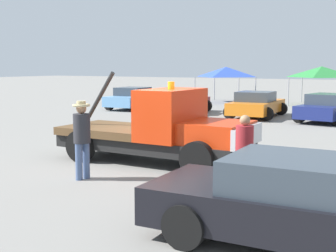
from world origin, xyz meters
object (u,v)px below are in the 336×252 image
at_px(parked_car_navy, 330,108).
at_px(foreground_car, 316,205).
at_px(person_at_hood, 82,133).
at_px(parked_car_skyblue, 134,98).
at_px(person_near_truck, 244,149).
at_px(parked_car_orange, 256,105).
at_px(tow_truck, 163,131).
at_px(canopy_tent_green, 322,72).
at_px(canopy_tent_blue, 226,72).
at_px(parked_car_maroon, 183,102).

bearing_deg(parked_car_navy, foreground_car, -160.55).
distance_m(person_at_hood, parked_car_skyblue, 18.11).
xyz_separation_m(person_near_truck, parked_car_orange, (-4.80, 14.16, -0.31)).
xyz_separation_m(tow_truck, canopy_tent_green, (-0.54, 21.73, 1.35)).
xyz_separation_m(person_near_truck, canopy_tent_blue, (-10.08, 22.40, 1.24)).
height_order(tow_truck, person_near_truck, tow_truck).
xyz_separation_m(person_at_hood, canopy_tent_blue, (-6.32, 23.13, 1.11)).
distance_m(person_at_hood, parked_car_maroon, 15.46).
height_order(foreground_car, parked_car_skyblue, same).
bearing_deg(parked_car_navy, person_at_hood, 178.60).
xyz_separation_m(parked_car_maroon, parked_car_navy, (7.85, 0.31, 0.00)).
bearing_deg(canopy_tent_blue, tow_truck, -71.18).
xyz_separation_m(person_at_hood, canopy_tent_green, (0.18, 24.23, 1.14)).
bearing_deg(foreground_car, person_near_truck, 128.90).
bearing_deg(parked_car_maroon, parked_car_skyblue, 66.18).
relative_size(tow_truck, parked_car_skyblue, 1.22).
relative_size(person_near_truck, parked_car_maroon, 0.37).
xyz_separation_m(tow_truck, canopy_tent_blue, (-7.03, 20.63, 1.31)).
xyz_separation_m(parked_car_orange, parked_car_navy, (3.69, -0.04, -0.00)).
height_order(tow_truck, canopy_tent_blue, canopy_tent_blue).
xyz_separation_m(tow_truck, parked_car_maroon, (-5.91, 12.05, -0.25)).
xyz_separation_m(person_near_truck, person_at_hood, (-3.76, -0.73, 0.13)).
distance_m(foreground_car, parked_car_skyblue, 22.73).
relative_size(parked_car_orange, parked_car_navy, 0.99).
distance_m(parked_car_maroon, canopy_tent_green, 11.19).
distance_m(tow_truck, parked_car_orange, 12.52).
xyz_separation_m(parked_car_orange, canopy_tent_blue, (-5.28, 8.24, 1.56)).
bearing_deg(person_near_truck, canopy_tent_blue, -47.60).
relative_size(person_at_hood, parked_car_skyblue, 0.41).
bearing_deg(canopy_tent_green, person_near_truck, -81.32).
bearing_deg(person_near_truck, foreground_car, 149.55).
xyz_separation_m(parked_car_skyblue, canopy_tent_blue, (2.89, 7.55, 1.56)).
height_order(foreground_car, canopy_tent_green, canopy_tent_green).
height_order(parked_car_skyblue, canopy_tent_blue, canopy_tent_blue).
xyz_separation_m(foreground_car, parked_car_navy, (-3.10, 16.38, -0.00)).
distance_m(parked_car_skyblue, canopy_tent_green, 12.85).
bearing_deg(tow_truck, parked_car_maroon, 116.19).
bearing_deg(canopy_tent_green, parked_car_maroon, -119.04).
relative_size(tow_truck, parked_car_maroon, 1.23).
bearing_deg(canopy_tent_blue, canopy_tent_green, 9.60).
relative_size(person_near_truck, parked_car_skyblue, 0.37).
distance_m(tow_truck, foreground_car, 6.46).
bearing_deg(parked_car_maroon, tow_truck, -163.14).
relative_size(person_near_truck, canopy_tent_blue, 0.49).
relative_size(foreground_car, canopy_tent_green, 1.49).
height_order(tow_truck, parked_car_navy, tow_truck).
relative_size(tow_truck, person_at_hood, 2.98).
height_order(foreground_car, person_at_hood, person_at_hood).
bearing_deg(canopy_tent_green, parked_car_skyblue, -137.34).
relative_size(tow_truck, parked_car_navy, 1.19).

